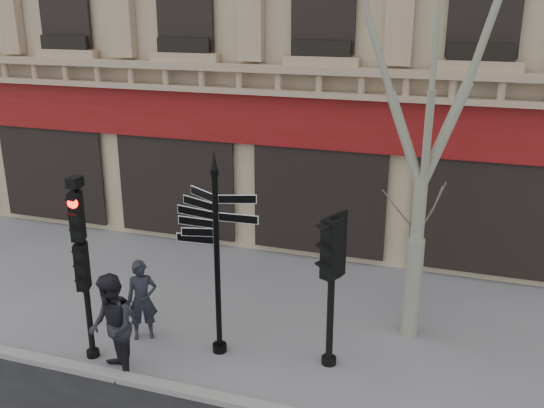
{
  "coord_description": "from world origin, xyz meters",
  "views": [
    {
      "loc": [
        3.5,
        -9.23,
        6.34
      ],
      "look_at": [
        0.2,
        0.6,
        2.89
      ],
      "focal_mm": 40.0,
      "sensor_mm": 36.0,
      "label": 1
    }
  ],
  "objects": [
    {
      "name": "ground",
      "position": [
        0.0,
        0.0,
        0.0
      ],
      "size": [
        80.0,
        80.0,
        0.0
      ],
      "primitive_type": "plane",
      "color": "slate",
      "rests_on": "ground"
    },
    {
      "name": "kerb",
      "position": [
        0.0,
        -1.4,
        0.06
      ],
      "size": [
        80.0,
        0.25,
        0.12
      ],
      "primitive_type": "cube",
      "color": "gray",
      "rests_on": "ground"
    },
    {
      "name": "fingerpost",
      "position": [
        -0.67,
        0.04,
        2.65
      ],
      "size": [
        1.83,
        1.83,
        3.95
      ],
      "rotation": [
        0.0,
        0.0,
        -0.11
      ],
      "color": "black",
      "rests_on": "ground"
    },
    {
      "name": "traffic_signal_main",
      "position": [
        -2.87,
        -0.88,
        2.22
      ],
      "size": [
        0.46,
        0.39,
        3.52
      ],
      "rotation": [
        0.0,
        0.0,
        0.34
      ],
      "color": "black",
      "rests_on": "ground"
    },
    {
      "name": "traffic_signal_secondary",
      "position": [
        1.41,
        0.29,
        2.0
      ],
      "size": [
        0.58,
        0.51,
        2.87
      ],
      "rotation": [
        0.0,
        0.0,
        -0.42
      ],
      "color": "black",
      "rests_on": "ground"
    },
    {
      "name": "plane_tree",
      "position": [
        2.69,
        1.85,
        5.58
      ],
      "size": [
        2.99,
        2.99,
        7.95
      ],
      "color": "gray",
      "rests_on": "ground"
    },
    {
      "name": "pedestrian_a",
      "position": [
        -2.29,
        0.04,
        0.82
      ],
      "size": [
        0.71,
        0.64,
        1.64
      ],
      "primitive_type": "imported",
      "rotation": [
        0.0,
        0.0,
        0.54
      ],
      "color": "black",
      "rests_on": "ground"
    },
    {
      "name": "pedestrian_b",
      "position": [
        -2.11,
        -1.3,
        0.97
      ],
      "size": [
        1.18,
        1.2,
        1.95
      ],
      "primitive_type": "imported",
      "rotation": [
        0.0,
        0.0,
        -0.84
      ],
      "color": "black",
      "rests_on": "ground"
    }
  ]
}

